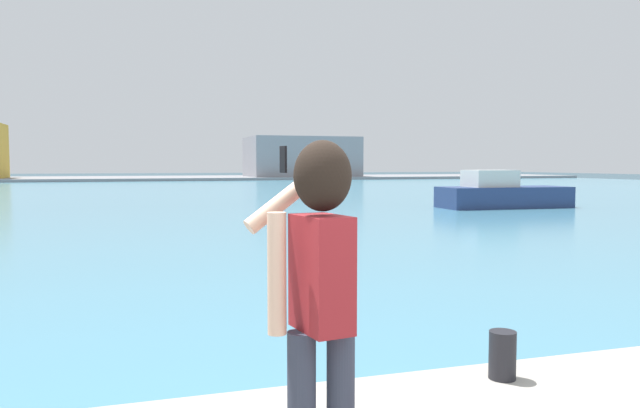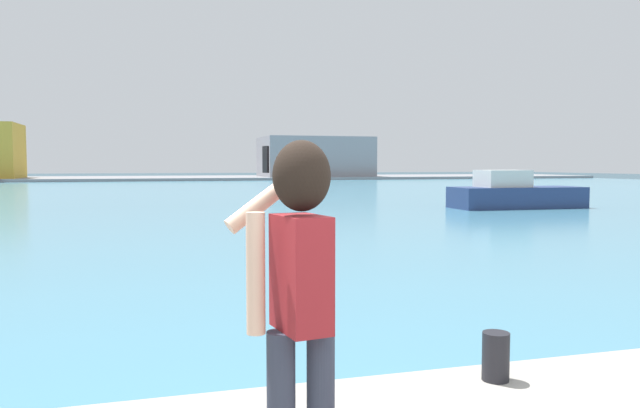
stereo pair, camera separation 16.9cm
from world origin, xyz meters
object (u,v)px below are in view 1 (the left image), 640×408
Objects in this scene: harbor_bollard at (502,355)px; warehouse_right at (301,157)px; boat_moored at (501,194)px; person_photographer at (319,280)px.

warehouse_right is (22.94, 88.01, 2.59)m from harbor_bollard.
harbor_bollard is 0.02× the size of warehouse_right.
boat_moored is 0.42× the size of warehouse_right.
person_photographer is at bearing -123.89° from boat_moored.
person_photographer is 30.49m from boat_moored.
warehouse_right is (24.75, 89.13, 1.70)m from person_photographer.
warehouse_right is at bearing 75.39° from harbor_bollard.
person_photographer is 92.52m from warehouse_right.
person_photographer is 0.10× the size of warehouse_right.
boat_moored is 64.80m from warehouse_right.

